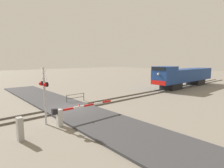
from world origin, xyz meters
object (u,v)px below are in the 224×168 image
(locomotive, at_px, (184,76))
(utility_cabinet, at_px, (20,129))
(crossing_signal, at_px, (44,89))
(guard_railing, at_px, (75,97))
(crossing_gate, at_px, (67,113))

(locomotive, relative_size, utility_cabinet, 11.63)
(locomotive, relative_size, crossing_signal, 3.87)
(locomotive, bearing_deg, utility_cabinet, -81.28)
(crossing_signal, relative_size, guard_railing, 1.88)
(utility_cabinet, height_order, guard_railing, utility_cabinet)
(crossing_signal, bearing_deg, locomotive, 95.76)
(crossing_signal, relative_size, crossing_gate, 0.79)
(guard_railing, bearing_deg, locomotive, 83.66)
(locomotive, distance_m, crossing_gate, 24.92)
(crossing_gate, height_order, guard_railing, crossing_gate)
(guard_railing, bearing_deg, utility_cabinet, -48.70)
(locomotive, xyz_separation_m, crossing_signal, (2.61, -25.91, 0.71))
(utility_cabinet, bearing_deg, guard_railing, 131.30)
(crossing_signal, bearing_deg, guard_railing, 132.60)
(crossing_gate, bearing_deg, guard_railing, 145.37)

